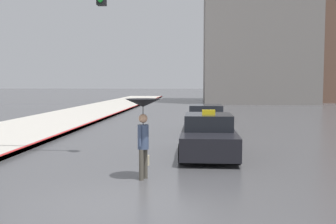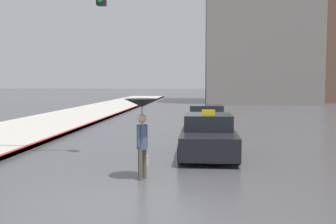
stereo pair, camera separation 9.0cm
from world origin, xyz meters
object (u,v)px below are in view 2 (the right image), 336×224
pedestrian_with_umbrella (142,117)px  sedan_red (206,120)px  taxi (208,136)px  traffic_light (33,29)px

pedestrian_with_umbrella → sedan_red: bearing=8.6°
taxi → sedan_red: (0.03, 5.77, -0.01)m
sedan_red → pedestrian_with_umbrella: 9.47m
pedestrian_with_umbrella → traffic_light: size_ratio=0.34×
sedan_red → taxi: bearing=89.7°
taxi → sedan_red: 5.77m
taxi → pedestrian_with_umbrella: pedestrian_with_umbrella is taller
sedan_red → traffic_light: 9.37m
taxi → traffic_light: size_ratio=0.71×
sedan_red → traffic_light: size_ratio=0.68×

